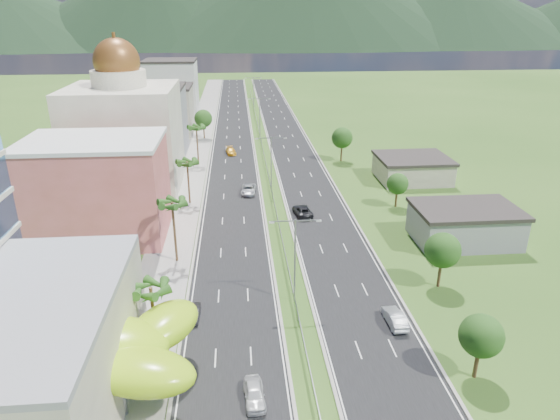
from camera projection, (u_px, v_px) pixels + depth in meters
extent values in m
plane|color=#2D5119|center=(305.00, 353.00, 52.12)|extent=(500.00, 500.00, 0.00)
cube|color=black|center=(233.00, 142.00, 134.67)|extent=(11.00, 260.00, 0.04)
cube|color=black|center=(288.00, 141.00, 135.88)|extent=(11.00, 260.00, 0.04)
cube|color=gray|center=(198.00, 143.00, 133.89)|extent=(7.00, 260.00, 0.12)
cube|color=gray|center=(265.00, 158.00, 118.42)|extent=(0.08, 216.00, 0.28)
cube|color=gray|center=(251.00, 93.00, 212.77)|extent=(0.10, 0.12, 0.70)
cylinder|color=gray|center=(295.00, 262.00, 59.30)|extent=(0.20, 0.20, 11.00)
cube|color=gray|center=(283.00, 221.00, 57.21)|extent=(2.88, 0.12, 0.12)
cube|color=gray|center=(308.00, 220.00, 57.44)|extent=(2.88, 0.12, 0.12)
cube|color=silver|center=(272.00, 222.00, 57.14)|extent=(0.60, 0.25, 0.18)
cube|color=silver|center=(319.00, 221.00, 57.58)|extent=(0.60, 0.25, 0.18)
cylinder|color=gray|center=(271.00, 165.00, 96.26)|extent=(0.20, 0.20, 11.00)
cube|color=gray|center=(263.00, 138.00, 94.17)|extent=(2.88, 0.12, 0.12)
cube|color=gray|center=(279.00, 138.00, 94.40)|extent=(2.88, 0.12, 0.12)
cube|color=silver|center=(257.00, 139.00, 94.10)|extent=(0.60, 0.25, 0.18)
cube|color=silver|center=(285.00, 138.00, 94.54)|extent=(0.60, 0.25, 0.18)
cylinder|color=gray|center=(260.00, 118.00, 137.84)|extent=(0.20, 0.20, 11.00)
cube|color=gray|center=(254.00, 99.00, 135.75)|extent=(2.88, 0.12, 0.12)
cube|color=gray|center=(265.00, 99.00, 135.98)|extent=(2.88, 0.12, 0.12)
cube|color=silver|center=(249.00, 99.00, 135.68)|extent=(0.60, 0.25, 0.18)
cube|color=silver|center=(269.00, 99.00, 136.12)|extent=(0.60, 0.25, 0.18)
cylinder|color=gray|center=(254.00, 93.00, 179.43)|extent=(0.20, 0.20, 11.00)
cube|color=gray|center=(249.00, 78.00, 177.33)|extent=(2.88, 0.12, 0.12)
cube|color=gray|center=(257.00, 78.00, 177.56)|extent=(2.88, 0.12, 0.12)
cube|color=silver|center=(246.00, 78.00, 177.26)|extent=(0.60, 0.25, 0.18)
cube|color=silver|center=(261.00, 78.00, 177.70)|extent=(0.60, 0.25, 0.18)
cylinder|color=gray|center=(59.00, 363.00, 47.59)|extent=(0.50, 0.50, 4.00)
cylinder|color=gray|center=(123.00, 396.00, 43.54)|extent=(0.50, 0.50, 4.00)
cylinder|color=gray|center=(155.00, 358.00, 48.32)|extent=(0.50, 0.50, 4.00)
cube|color=#BC584D|center=(98.00, 191.00, 76.63)|extent=(20.00, 15.00, 15.00)
cube|color=beige|center=(126.00, 139.00, 96.95)|extent=(20.00, 20.00, 20.00)
cylinder|color=beige|center=(119.00, 78.00, 92.65)|extent=(10.00, 10.00, 3.00)
sphere|color=brown|center=(117.00, 61.00, 91.53)|extent=(8.40, 8.40, 8.40)
cube|color=gray|center=(151.00, 122.00, 120.88)|extent=(16.00, 15.00, 16.00)
cube|color=gray|center=(164.00, 111.00, 141.77)|extent=(16.00, 15.00, 13.00)
cube|color=silver|center=(172.00, 90.00, 162.08)|extent=(16.00, 15.00, 18.00)
cube|color=gray|center=(464.00, 226.00, 76.54)|extent=(15.00, 10.00, 5.00)
cube|color=gray|center=(412.00, 169.00, 104.53)|extent=(14.00, 12.00, 4.40)
cylinder|color=#47301C|center=(154.00, 319.00, 51.32)|extent=(0.36, 0.36, 7.50)
cylinder|color=#47301C|center=(175.00, 232.00, 69.52)|extent=(0.36, 0.36, 9.00)
cylinder|color=#47301C|center=(189.00, 183.00, 90.96)|extent=(0.36, 0.36, 8.00)
cylinder|color=#47301C|center=(197.00, 146.00, 113.91)|extent=(0.36, 0.36, 8.80)
cylinder|color=#47301C|center=(204.00, 130.00, 137.74)|extent=(0.40, 0.40, 4.90)
sphere|color=#275319|center=(203.00, 119.00, 136.56)|extent=(4.90, 4.90, 4.90)
cylinder|color=#47301C|center=(477.00, 359.00, 48.00)|extent=(0.40, 0.40, 4.20)
sphere|color=#275319|center=(481.00, 336.00, 46.99)|extent=(4.20, 4.20, 4.20)
cylinder|color=#47301C|center=(440.00, 271.00, 63.89)|extent=(0.40, 0.40, 4.55)
sphere|color=#275319|center=(443.00, 250.00, 62.79)|extent=(4.55, 4.55, 4.55)
cylinder|color=#47301C|center=(396.00, 197.00, 90.13)|extent=(0.40, 0.40, 3.85)
sphere|color=#275319|center=(398.00, 184.00, 89.21)|extent=(3.85, 3.85, 3.85)
cylinder|color=#47301C|center=(341.00, 151.00, 117.33)|extent=(0.40, 0.40, 4.90)
sphere|color=#275319|center=(342.00, 138.00, 116.16)|extent=(4.90, 4.90, 4.90)
imported|color=silver|center=(254.00, 394.00, 45.50)|extent=(2.09, 4.63, 1.54)
imported|color=black|center=(193.00, 313.00, 57.73)|extent=(1.52, 4.01, 1.30)
imported|color=#A1A2A8|center=(249.00, 190.00, 96.96)|extent=(3.20, 6.00, 1.60)
imported|color=#CA8F17|center=(231.00, 151.00, 123.50)|extent=(2.89, 5.47, 1.51)
imported|color=#B5B9BD|center=(395.00, 318.00, 56.62)|extent=(1.92, 4.98, 1.62)
imported|color=black|center=(303.00, 211.00, 86.76)|extent=(3.36, 6.08, 1.61)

